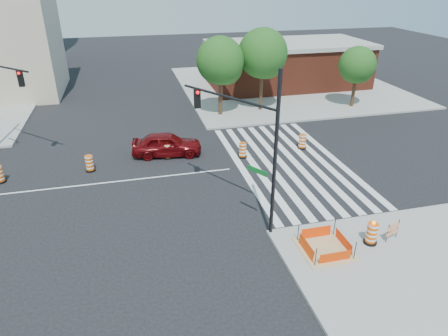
{
  "coord_description": "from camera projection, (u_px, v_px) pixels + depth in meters",
  "views": [
    {
      "loc": [
        1.29,
        -21.68,
        11.17
      ],
      "look_at": [
        6.03,
        -2.52,
        1.4
      ],
      "focal_mm": 32.0,
      "sensor_mm": 36.0,
      "label": 1
    }
  ],
  "objects": [
    {
      "name": "pit_drum",
      "position": [
        372.0,
        234.0,
        17.79
      ],
      "size": [
        0.6,
        0.6,
        1.17
      ],
      "color": "black",
      "rests_on": "ground"
    },
    {
      "name": "median_drum_5",
      "position": [
        302.0,
        142.0,
        27.77
      ],
      "size": [
        0.6,
        0.6,
        1.02
      ],
      "color": "black",
      "rests_on": "ground"
    },
    {
      "name": "sidewalk_ne",
      "position": [
        286.0,
        85.0,
        43.04
      ],
      "size": [
        22.0,
        22.0,
        0.15
      ],
      "primitive_type": "cube",
      "color": "gray",
      "rests_on": "ground"
    },
    {
      "name": "ground",
      "position": [
        115.0,
        182.0,
        23.54
      ],
      "size": [
        120.0,
        120.0,
        0.0
      ],
      "primitive_type": "plane",
      "color": "black",
      "rests_on": "ground"
    },
    {
      "name": "tree_north_d",
      "position": [
        263.0,
        56.0,
        33.42
      ],
      "size": [
        4.17,
        4.17,
        7.09
      ],
      "color": "#382314",
      "rests_on": "ground"
    },
    {
      "name": "tree_north_c",
      "position": [
        221.0,
        63.0,
        32.35
      ],
      "size": [
        3.89,
        3.89,
        6.61
      ],
      "color": "#382314",
      "rests_on": "ground"
    },
    {
      "name": "excavation_pit",
      "position": [
        325.0,
        248.0,
        17.55
      ],
      "size": [
        2.2,
        2.2,
        0.9
      ],
      "color": "tan",
      "rests_on": "ground"
    },
    {
      "name": "red_coupe",
      "position": [
        167.0,
        144.0,
        26.64
      ],
      "size": [
        4.8,
        2.45,
        1.56
      ],
      "primitive_type": "imported",
      "rotation": [
        0.0,
        0.0,
        1.43
      ],
      "color": "#5B070A",
      "rests_on": "ground"
    },
    {
      "name": "brick_storefront",
      "position": [
        287.0,
        64.0,
        42.04
      ],
      "size": [
        16.5,
        8.5,
        4.6
      ],
      "color": "maroon",
      "rests_on": "ground"
    },
    {
      "name": "signal_pole_se",
      "position": [
        247.0,
        133.0,
        17.78
      ],
      "size": [
        3.17,
        4.98,
        7.65
      ],
      "rotation": [
        0.0,
        0.0,
        2.13
      ],
      "color": "black",
      "rests_on": "ground"
    },
    {
      "name": "median_drum_4",
      "position": [
        243.0,
        151.0,
        26.44
      ],
      "size": [
        0.6,
        0.6,
        1.02
      ],
      "color": "black",
      "rests_on": "ground"
    },
    {
      "name": "tree_north_e",
      "position": [
        357.0,
        67.0,
        34.77
      ],
      "size": [
        3.24,
        3.2,
        5.44
      ],
      "color": "#382314",
      "rests_on": "ground"
    },
    {
      "name": "crosswalk_east",
      "position": [
        288.0,
        162.0,
        25.89
      ],
      "size": [
        6.75,
        13.5,
        0.01
      ],
      "color": "silver",
      "rests_on": "ground"
    },
    {
      "name": "barricade",
      "position": [
        393.0,
        230.0,
        18.03
      ],
      "size": [
        0.77,
        0.29,
        0.94
      ],
      "rotation": [
        0.0,
        0.0,
        0.32
      ],
      "color": "#E05004",
      "rests_on": "ground"
    },
    {
      "name": "lane_centerline",
      "position": [
        115.0,
        182.0,
        23.54
      ],
      "size": [
        14.0,
        0.12,
        0.01
      ],
      "primitive_type": "cube",
      "color": "silver",
      "rests_on": "ground"
    },
    {
      "name": "median_drum_2",
      "position": [
        90.0,
        164.0,
        24.61
      ],
      "size": [
        0.6,
        0.6,
        1.02
      ],
      "color": "black",
      "rests_on": "ground"
    },
    {
      "name": "median_drum_3",
      "position": [
        167.0,
        151.0,
        26.29
      ],
      "size": [
        0.6,
        0.6,
        1.18
      ],
      "color": "black",
      "rests_on": "ground"
    }
  ]
}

